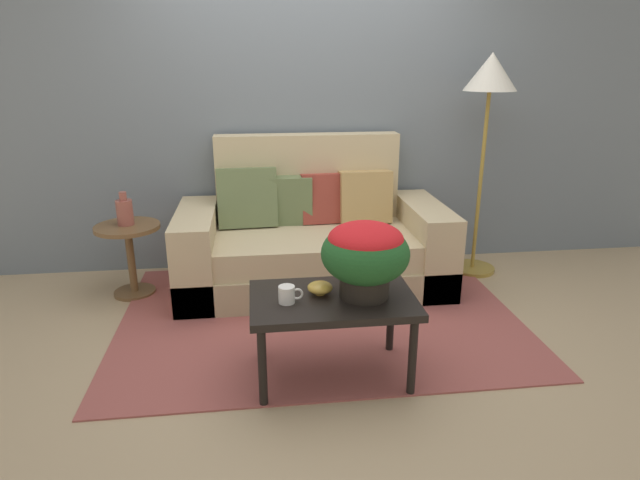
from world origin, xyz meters
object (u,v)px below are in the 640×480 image
object	(u,v)px
coffee_table	(333,306)
floor_lamp	(489,93)
potted_plant	(365,253)
couch	(312,242)
side_table	(130,247)
table_vase	(125,211)
snack_bowl	(320,288)
coffee_mug	(287,294)

from	to	relation	value
coffee_table	floor_lamp	distance (m)	2.17
potted_plant	coffee_table	bearing A→B (deg)	176.78
couch	coffee_table	size ratio (longest dim) A/B	2.30
side_table	table_vase	size ratio (longest dim) A/B	2.23
side_table	couch	bearing A→B (deg)	2.52
floor_lamp	snack_bowl	world-z (taller)	floor_lamp
potted_plant	coffee_mug	world-z (taller)	potted_plant
couch	coffee_table	world-z (taller)	couch
coffee_table	side_table	distance (m)	1.78
couch	floor_lamp	xyz separation A→B (m)	(1.32, 0.08, 1.07)
snack_bowl	side_table	bearing A→B (deg)	135.45
side_table	snack_bowl	size ratio (longest dim) A/B	3.99
side_table	coffee_mug	distance (m)	1.66
coffee_table	table_vase	bearing A→B (deg)	135.77
side_table	coffee_mug	xyz separation A→B (m)	(1.04, -1.28, 0.15)
table_vase	floor_lamp	bearing A→B (deg)	2.65
coffee_mug	table_vase	bearing A→B (deg)	129.09
side_table	potted_plant	xyz separation A→B (m)	(1.44, -1.25, 0.34)
coffee_table	floor_lamp	bearing A→B (deg)	45.35
couch	coffee_table	distance (m)	1.30
couch	floor_lamp	size ratio (longest dim) A/B	1.16
floor_lamp	table_vase	xyz separation A→B (m)	(-2.64, -0.12, -0.77)
couch	floor_lamp	distance (m)	1.70
floor_lamp	coffee_mug	bearing A→B (deg)	-138.37
floor_lamp	side_table	bearing A→B (deg)	-177.04
potted_plant	snack_bowl	world-z (taller)	potted_plant
coffee_table	side_table	xyz separation A→B (m)	(-1.28, 1.24, -0.05)
side_table	table_vase	world-z (taller)	table_vase
potted_plant	couch	bearing A→B (deg)	95.69
side_table	coffee_mug	bearing A→B (deg)	-50.79
side_table	coffee_mug	size ratio (longest dim) A/B	4.17
coffee_mug	floor_lamp	bearing A→B (deg)	41.63
coffee_table	potted_plant	bearing A→B (deg)	-3.22
couch	coffee_mug	world-z (taller)	couch
snack_bowl	couch	bearing A→B (deg)	85.74
coffee_table	couch	bearing A→B (deg)	88.52
floor_lamp	potted_plant	xyz separation A→B (m)	(-1.19, -1.38, -0.69)
couch	coffee_mug	size ratio (longest dim) A/B	15.51
couch	table_vase	world-z (taller)	couch
couch	coffee_table	bearing A→B (deg)	-91.48
table_vase	side_table	bearing A→B (deg)	-63.48
coffee_table	table_vase	world-z (taller)	table_vase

